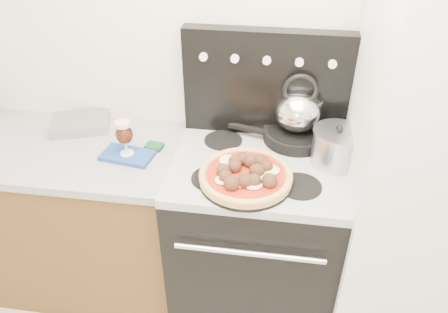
% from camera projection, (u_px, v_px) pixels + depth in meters
% --- Properties ---
extents(room_shell, '(3.52, 3.01, 2.52)m').
position_uv_depth(room_shell, '(200.00, 258.00, 1.02)').
color(room_shell, beige).
rests_on(room_shell, ground).
extents(base_cabinet, '(1.45, 0.60, 0.86)m').
position_uv_depth(base_cabinet, '(50.00, 216.00, 2.35)').
color(base_cabinet, brown).
rests_on(base_cabinet, ground).
extents(countertop, '(1.48, 0.63, 0.04)m').
position_uv_depth(countertop, '(29.00, 146.00, 2.10)').
color(countertop, '#98979E').
rests_on(countertop, base_cabinet).
extents(stove_body, '(0.76, 0.65, 0.88)m').
position_uv_depth(stove_body, '(254.00, 240.00, 2.19)').
color(stove_body, black).
rests_on(stove_body, ground).
extents(cooktop, '(0.76, 0.65, 0.04)m').
position_uv_depth(cooktop, '(258.00, 166.00, 1.93)').
color(cooktop, '#ADADB2').
rests_on(cooktop, stove_body).
extents(backguard, '(0.76, 0.08, 0.50)m').
position_uv_depth(backguard, '(266.00, 83.00, 2.00)').
color(backguard, black).
rests_on(backguard, cooktop).
extents(fridge, '(0.64, 0.68, 1.90)m').
position_uv_depth(fridge, '(428.00, 174.00, 1.80)').
color(fridge, silver).
rests_on(fridge, ground).
extents(foil_sheet, '(0.32, 0.28, 0.05)m').
position_uv_depth(foil_sheet, '(81.00, 123.00, 2.18)').
color(foil_sheet, '#B7B7C9').
rests_on(foil_sheet, countertop).
extents(oven_mitt, '(0.25, 0.17, 0.02)m').
position_uv_depth(oven_mitt, '(127.00, 155.00, 1.98)').
color(oven_mitt, navy).
rests_on(oven_mitt, countertop).
extents(beer_glass, '(0.10, 0.10, 0.17)m').
position_uv_depth(beer_glass, '(125.00, 138.00, 1.93)').
color(beer_glass, black).
rests_on(beer_glass, oven_mitt).
extents(pizza_pan, '(0.40, 0.40, 0.01)m').
position_uv_depth(pizza_pan, '(245.00, 180.00, 1.80)').
color(pizza_pan, black).
rests_on(pizza_pan, cooktop).
extents(pizza, '(0.49, 0.49, 0.05)m').
position_uv_depth(pizza, '(246.00, 174.00, 1.78)').
color(pizza, '#EFBD66').
rests_on(pizza, pizza_pan).
extents(skillet, '(0.37, 0.37, 0.05)m').
position_uv_depth(skillet, '(296.00, 135.00, 2.06)').
color(skillet, black).
rests_on(skillet, cooktop).
extents(tea_kettle, '(0.27, 0.27, 0.23)m').
position_uv_depth(tea_kettle, '(298.00, 108.00, 1.97)').
color(tea_kettle, silver).
rests_on(tea_kettle, skillet).
extents(stock_pot, '(0.24, 0.24, 0.15)m').
position_uv_depth(stock_pot, '(336.00, 148.00, 1.88)').
color(stock_pot, '#B2B3BB').
rests_on(stock_pot, cooktop).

